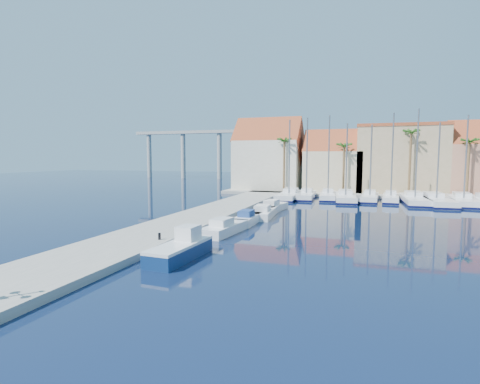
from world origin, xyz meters
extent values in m
plane|color=black|center=(0.00, 0.00, 0.00)|extent=(260.00, 260.00, 0.00)
cube|color=gray|center=(-9.00, 13.50, 0.25)|extent=(6.00, 77.00, 0.50)
cube|color=gray|center=(10.00, 48.00, 0.25)|extent=(54.00, 16.00, 0.50)
cylinder|color=black|center=(-6.82, 1.78, 0.75)|extent=(0.20, 0.20, 0.51)
cube|color=navy|center=(-3.76, -0.87, 0.43)|extent=(2.21, 5.79, 0.85)
cube|color=white|center=(-3.76, -0.87, 0.95)|extent=(2.21, 5.79, 0.19)
cube|color=white|center=(-3.70, 0.27, 1.47)|extent=(1.31, 1.58, 1.04)
cube|color=white|center=(-3.92, 7.73, 0.40)|extent=(2.54, 6.22, 0.80)
cube|color=white|center=(-3.98, 7.13, 1.10)|extent=(1.56, 2.24, 0.60)
cube|color=white|center=(-3.49, 12.97, 0.40)|extent=(1.80, 5.44, 0.80)
cube|color=navy|center=(-3.49, 12.43, 1.10)|extent=(1.24, 1.91, 0.60)
cube|color=white|center=(-3.04, 17.32, 0.40)|extent=(2.62, 6.74, 0.80)
cube|color=white|center=(-2.99, 16.66, 1.10)|extent=(1.65, 2.42, 0.60)
cube|color=white|center=(-3.14, 22.21, 0.40)|extent=(2.58, 6.29, 0.80)
cube|color=white|center=(-3.20, 21.60, 1.10)|extent=(1.59, 2.27, 0.60)
cube|color=white|center=(-3.71, 35.54, 0.50)|extent=(2.89, 10.66, 1.00)
cube|color=#0B0E3A|center=(-3.71, 35.54, 0.18)|extent=(2.95, 10.72, 0.28)
cube|color=white|center=(-3.73, 36.60, 1.30)|extent=(1.97, 3.21, 0.60)
cylinder|color=slate|center=(-3.71, 35.01, 6.60)|extent=(0.20, 0.20, 11.20)
cube|color=white|center=(-1.18, 36.34, 0.50)|extent=(2.73, 8.96, 1.00)
cube|color=#0B0E3A|center=(-1.18, 36.34, 0.18)|extent=(2.80, 9.02, 0.28)
cube|color=white|center=(-1.23, 37.23, 1.30)|extent=(1.74, 2.73, 0.60)
cylinder|color=slate|center=(-1.16, 35.90, 6.76)|extent=(0.20, 0.20, 11.51)
cube|color=white|center=(2.05, 36.79, 0.50)|extent=(2.91, 8.86, 1.00)
cube|color=#0B0E3A|center=(2.05, 36.79, 0.18)|extent=(2.98, 8.93, 0.28)
cube|color=white|center=(1.98, 37.66, 1.30)|extent=(1.78, 2.73, 0.60)
cylinder|color=slate|center=(2.08, 36.35, 6.91)|extent=(0.20, 0.20, 11.82)
cube|color=white|center=(4.72, 35.56, 0.50)|extent=(3.69, 10.92, 1.00)
cube|color=#0B0E3A|center=(4.72, 35.56, 0.18)|extent=(3.75, 10.98, 0.28)
cube|color=white|center=(4.62, 36.63, 1.30)|extent=(2.22, 3.37, 0.60)
cylinder|color=slate|center=(4.76, 35.03, 6.22)|extent=(0.20, 0.20, 10.44)
cube|color=white|center=(8.18, 36.45, 0.50)|extent=(2.70, 8.74, 1.00)
cube|color=#0B0E3A|center=(8.18, 36.45, 0.18)|extent=(2.76, 8.80, 0.28)
cube|color=white|center=(8.22, 37.31, 1.30)|extent=(1.71, 2.67, 0.60)
cylinder|color=slate|center=(8.15, 36.01, 6.12)|extent=(0.20, 0.20, 10.25)
cube|color=white|center=(11.06, 36.43, 0.50)|extent=(2.60, 8.23, 1.00)
cube|color=#0B0E3A|center=(11.06, 36.43, 0.18)|extent=(2.66, 8.29, 0.28)
cube|color=white|center=(11.11, 37.24, 1.30)|extent=(1.62, 2.52, 0.60)
cylinder|color=slate|center=(11.04, 36.02, 6.91)|extent=(0.20, 0.20, 11.81)
cube|color=white|center=(14.14, 35.77, 0.50)|extent=(3.30, 11.46, 1.00)
cube|color=#0B0E3A|center=(14.14, 35.77, 0.18)|extent=(3.36, 11.53, 0.28)
cube|color=white|center=(14.10, 36.90, 1.30)|extent=(2.17, 3.47, 0.60)
cylinder|color=slate|center=(14.15, 35.20, 7.09)|extent=(0.20, 0.20, 12.18)
cube|color=white|center=(16.71, 35.17, 0.50)|extent=(4.01, 11.83, 1.00)
cube|color=#0B0E3A|center=(16.71, 35.17, 0.18)|extent=(4.08, 11.89, 0.28)
cube|color=white|center=(16.61, 36.32, 1.30)|extent=(2.41, 3.65, 0.60)
cylinder|color=slate|center=(16.76, 34.59, 6.09)|extent=(0.20, 0.20, 10.18)
cube|color=white|center=(20.29, 36.19, 0.50)|extent=(3.50, 11.10, 1.00)
cube|color=#0B0E3A|center=(20.29, 36.19, 0.18)|extent=(3.57, 11.16, 0.28)
cube|color=white|center=(20.36, 37.29, 1.30)|extent=(2.19, 3.40, 0.60)
cylinder|color=slate|center=(20.26, 35.65, 6.59)|extent=(0.20, 0.20, 11.17)
cube|color=beige|center=(-10.00, 47.00, 5.00)|extent=(12.00, 9.00, 9.00)
cube|color=#943920|center=(-10.00, 47.00, 9.50)|extent=(12.30, 9.00, 9.00)
cube|color=#CAB58E|center=(2.00, 47.00, 4.00)|extent=(10.00, 8.00, 7.00)
cube|color=#943920|center=(2.00, 47.00, 7.50)|extent=(10.30, 8.00, 8.00)
cube|color=tan|center=(13.00, 48.00, 6.00)|extent=(14.00, 10.00, 11.00)
cube|color=#943920|center=(13.00, 48.00, 11.75)|extent=(14.20, 10.20, 0.50)
cylinder|color=brown|center=(-6.00, 42.00, 5.00)|extent=(0.36, 0.36, 9.00)
sphere|color=#285819|center=(-6.00, 42.00, 9.35)|extent=(2.60, 2.60, 2.60)
cylinder|color=brown|center=(4.00, 42.00, 4.50)|extent=(0.36, 0.36, 8.00)
sphere|color=#285819|center=(4.00, 42.00, 8.35)|extent=(2.60, 2.60, 2.60)
cylinder|color=brown|center=(14.00, 42.00, 5.50)|extent=(0.36, 0.36, 10.00)
sphere|color=#285819|center=(14.00, 42.00, 10.35)|extent=(2.60, 2.60, 2.60)
cylinder|color=brown|center=(22.00, 42.00, 4.75)|extent=(0.36, 0.36, 8.50)
sphere|color=#285819|center=(22.00, 42.00, 8.85)|extent=(2.60, 2.60, 2.60)
cube|color=#9E9E99|center=(-38.00, 82.00, 14.00)|extent=(48.00, 2.20, 0.90)
cylinder|color=#9E9E99|center=(-58.00, 82.00, 7.00)|extent=(1.40, 1.40, 14.00)
cylinder|color=#9E9E99|center=(-46.00, 82.00, 7.00)|extent=(1.40, 1.40, 14.00)
cylinder|color=#9E9E99|center=(-34.00, 82.00, 7.00)|extent=(1.40, 1.40, 14.00)
cylinder|color=#9E9E99|center=(-22.00, 82.00, 7.00)|extent=(1.40, 1.40, 14.00)
camera|label=1|loc=(7.47, -22.05, 6.61)|focal=28.00mm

